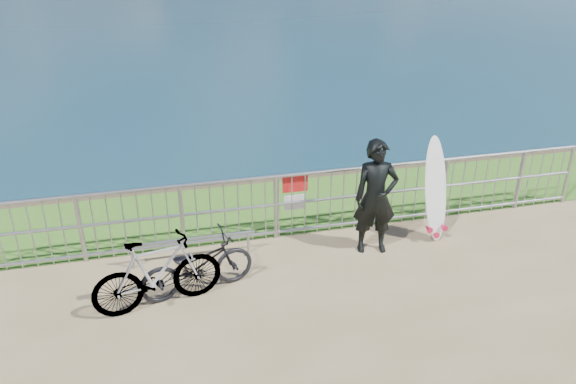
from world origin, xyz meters
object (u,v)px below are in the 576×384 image
object	(u,v)px
bicycle_near	(197,265)
bicycle_far	(157,273)
surfboard	(436,193)
surfer	(376,197)

from	to	relation	value
bicycle_near	bicycle_far	bearing A→B (deg)	98.85
surfboard	bicycle_near	world-z (taller)	surfboard
bicycle_near	bicycle_far	size ratio (longest dim) A/B	0.94
surfer	surfboard	size ratio (longest dim) A/B	1.06
surfer	surfboard	world-z (taller)	surfer
surfer	surfboard	bearing A→B (deg)	16.91
bicycle_near	surfer	bearing A→B (deg)	-93.49
surfer	bicycle_far	size ratio (longest dim) A/B	1.06
surfboard	bicycle_far	size ratio (longest dim) A/B	1.00
bicycle_near	surfboard	bearing A→B (deg)	-94.17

